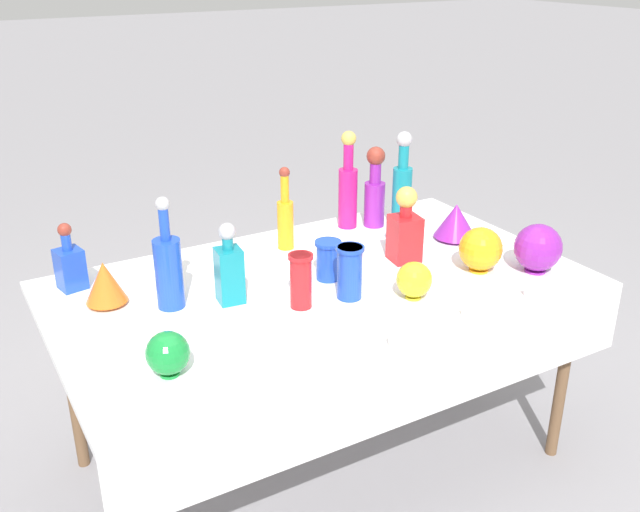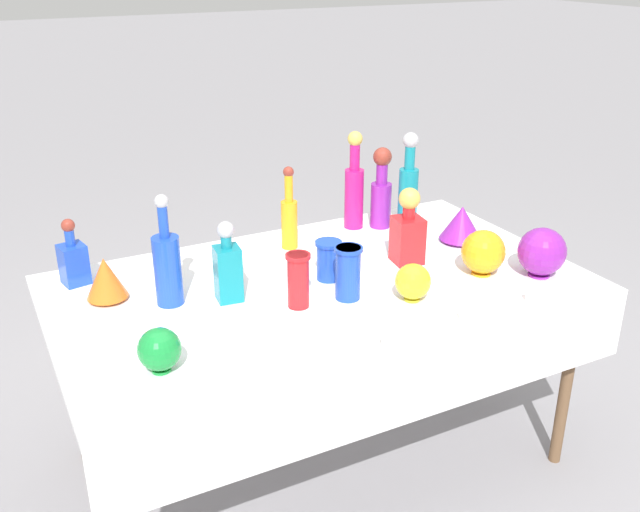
{
  "view_description": "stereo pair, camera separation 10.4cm",
  "coord_description": "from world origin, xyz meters",
  "px_view_note": "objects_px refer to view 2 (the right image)",
  "views": [
    {
      "loc": [
        -1.12,
        -1.94,
        1.83
      ],
      "look_at": [
        0.0,
        0.0,
        0.86
      ],
      "focal_mm": 40.0,
      "sensor_mm": 36.0,
      "label": 1
    },
    {
      "loc": [
        -1.03,
        -1.99,
        1.83
      ],
      "look_at": [
        0.0,
        0.0,
        0.86
      ],
      "focal_mm": 40.0,
      "sensor_mm": 36.0,
      "label": 2
    }
  ],
  "objects_px": {
    "square_decanter_2": "(73,260)",
    "round_bowl_3": "(542,252)",
    "square_decanter_0": "(408,231)",
    "cardboard_box_behind_left": "(194,312)",
    "round_bowl_2": "(159,349)",
    "tall_bottle_4": "(289,217)",
    "square_decanter_1": "(228,267)",
    "fluted_vase_1": "(106,278)",
    "tall_bottle_0": "(167,265)",
    "tall_bottle_3": "(381,192)",
    "round_bowl_1": "(483,252)",
    "slender_vase_2": "(348,271)",
    "slender_vase_1": "(298,279)",
    "tall_bottle_2": "(408,190)",
    "tall_bottle_1": "(354,188)",
    "slender_vase_0": "(328,259)",
    "round_bowl_0": "(413,282)",
    "fluted_vase_0": "(461,223)"
  },
  "relations": [
    {
      "from": "tall_bottle_0",
      "to": "square_decanter_1",
      "type": "height_order",
      "value": "tall_bottle_0"
    },
    {
      "from": "round_bowl_2",
      "to": "fluted_vase_1",
      "type": "bearing_deg",
      "value": 94.21
    },
    {
      "from": "tall_bottle_0",
      "to": "tall_bottle_1",
      "type": "height_order",
      "value": "tall_bottle_1"
    },
    {
      "from": "tall_bottle_2",
      "to": "fluted_vase_0",
      "type": "xyz_separation_m",
      "value": [
        0.13,
        -0.18,
        -0.1
      ]
    },
    {
      "from": "slender_vase_0",
      "to": "slender_vase_2",
      "type": "xyz_separation_m",
      "value": [
        -0.01,
        -0.16,
        0.02
      ]
    },
    {
      "from": "square_decanter_1",
      "to": "square_decanter_0",
      "type": "bearing_deg",
      "value": -0.98
    },
    {
      "from": "slender_vase_1",
      "to": "square_decanter_0",
      "type": "bearing_deg",
      "value": 15.11
    },
    {
      "from": "square_decanter_0",
      "to": "tall_bottle_4",
      "type": "bearing_deg",
      "value": 135.23
    },
    {
      "from": "round_bowl_2",
      "to": "tall_bottle_4",
      "type": "bearing_deg",
      "value": 42.72
    },
    {
      "from": "tall_bottle_4",
      "to": "fluted_vase_1",
      "type": "relative_size",
      "value": 2.17
    },
    {
      "from": "tall_bottle_4",
      "to": "cardboard_box_behind_left",
      "type": "relative_size",
      "value": 0.61
    },
    {
      "from": "round_bowl_0",
      "to": "round_bowl_3",
      "type": "height_order",
      "value": "round_bowl_3"
    },
    {
      "from": "square_decanter_1",
      "to": "fluted_vase_1",
      "type": "bearing_deg",
      "value": 153.25
    },
    {
      "from": "tall_bottle_1",
      "to": "fluted_vase_1",
      "type": "distance_m",
      "value": 1.08
    },
    {
      "from": "slender_vase_0",
      "to": "round_bowl_2",
      "type": "height_order",
      "value": "slender_vase_0"
    },
    {
      "from": "tall_bottle_1",
      "to": "square_decanter_1",
      "type": "bearing_deg",
      "value": -150.81
    },
    {
      "from": "tall_bottle_3",
      "to": "slender_vase_1",
      "type": "distance_m",
      "value": 0.79
    },
    {
      "from": "square_decanter_0",
      "to": "slender_vase_0",
      "type": "xyz_separation_m",
      "value": [
        -0.33,
        -0.0,
        -0.05
      ]
    },
    {
      "from": "tall_bottle_3",
      "to": "round_bowl_3",
      "type": "bearing_deg",
      "value": -70.1
    },
    {
      "from": "square_decanter_0",
      "to": "slender_vase_1",
      "type": "relative_size",
      "value": 1.56
    },
    {
      "from": "tall_bottle_2",
      "to": "fluted_vase_1",
      "type": "height_order",
      "value": "tall_bottle_2"
    },
    {
      "from": "square_decanter_1",
      "to": "fluted_vase_1",
      "type": "relative_size",
      "value": 1.84
    },
    {
      "from": "square_decanter_0",
      "to": "cardboard_box_behind_left",
      "type": "bearing_deg",
      "value": 115.1
    },
    {
      "from": "round_bowl_1",
      "to": "round_bowl_3",
      "type": "distance_m",
      "value": 0.2
    },
    {
      "from": "tall_bottle_1",
      "to": "tall_bottle_4",
      "type": "xyz_separation_m",
      "value": [
        -0.33,
        -0.08,
        -0.04
      ]
    },
    {
      "from": "tall_bottle_2",
      "to": "tall_bottle_4",
      "type": "bearing_deg",
      "value": 171.98
    },
    {
      "from": "tall_bottle_3",
      "to": "square_decanter_0",
      "type": "relative_size",
      "value": 1.18
    },
    {
      "from": "round_bowl_1",
      "to": "tall_bottle_4",
      "type": "bearing_deg",
      "value": 133.11
    },
    {
      "from": "square_decanter_0",
      "to": "square_decanter_1",
      "type": "relative_size",
      "value": 1.04
    },
    {
      "from": "square_decanter_0",
      "to": "round_bowl_2",
      "type": "relative_size",
      "value": 2.22
    },
    {
      "from": "fluted_vase_0",
      "to": "round_bowl_2",
      "type": "distance_m",
      "value": 1.37
    },
    {
      "from": "tall_bottle_4",
      "to": "slender_vase_2",
      "type": "relative_size",
      "value": 1.77
    },
    {
      "from": "round_bowl_0",
      "to": "cardboard_box_behind_left",
      "type": "height_order",
      "value": "round_bowl_0"
    },
    {
      "from": "round_bowl_2",
      "to": "tall_bottle_0",
      "type": "bearing_deg",
      "value": 70.06
    },
    {
      "from": "square_decanter_0",
      "to": "cardboard_box_behind_left",
      "type": "relative_size",
      "value": 0.54
    },
    {
      "from": "square_decanter_1",
      "to": "slender_vase_1",
      "type": "height_order",
      "value": "square_decanter_1"
    },
    {
      "from": "tall_bottle_3",
      "to": "slender_vase_0",
      "type": "distance_m",
      "value": 0.57
    },
    {
      "from": "round_bowl_3",
      "to": "cardboard_box_behind_left",
      "type": "relative_size",
      "value": 0.34
    },
    {
      "from": "square_decanter_2",
      "to": "round_bowl_1",
      "type": "height_order",
      "value": "square_decanter_2"
    },
    {
      "from": "square_decanter_2",
      "to": "round_bowl_3",
      "type": "relative_size",
      "value": 1.33
    },
    {
      "from": "slender_vase_1",
      "to": "cardboard_box_behind_left",
      "type": "xyz_separation_m",
      "value": [
        0.0,
        1.23,
        -0.7
      ]
    },
    {
      "from": "tall_bottle_3",
      "to": "slender_vase_2",
      "type": "relative_size",
      "value": 1.84
    },
    {
      "from": "slender_vase_0",
      "to": "round_bowl_3",
      "type": "bearing_deg",
      "value": -25.14
    },
    {
      "from": "tall_bottle_3",
      "to": "round_bowl_1",
      "type": "relative_size",
      "value": 2.06
    },
    {
      "from": "round_bowl_2",
      "to": "tall_bottle_1",
      "type": "bearing_deg",
      "value": 35.01
    },
    {
      "from": "tall_bottle_2",
      "to": "tall_bottle_3",
      "type": "height_order",
      "value": "tall_bottle_2"
    },
    {
      "from": "square_decanter_2",
      "to": "round_bowl_1",
      "type": "bearing_deg",
      "value": -24.31
    },
    {
      "from": "square_decanter_2",
      "to": "round_bowl_3",
      "type": "bearing_deg",
      "value": -25.16
    },
    {
      "from": "tall_bottle_1",
      "to": "tall_bottle_3",
      "type": "relative_size",
      "value": 1.2
    },
    {
      "from": "tall_bottle_0",
      "to": "round_bowl_3",
      "type": "bearing_deg",
      "value": -17.8
    }
  ]
}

